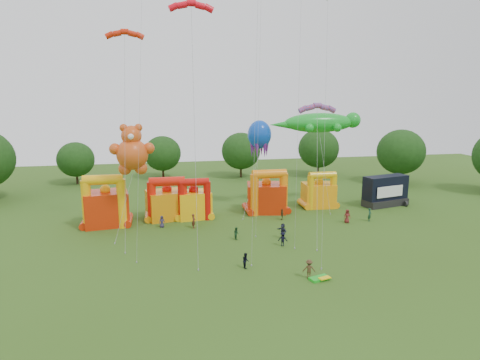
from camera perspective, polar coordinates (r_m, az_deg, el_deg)
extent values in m
plane|color=#325116|center=(38.23, 4.50, -16.21)|extent=(160.00, 160.00, 0.00)
cylinder|color=#352314|center=(91.13, 20.46, 0.71)|extent=(0.44, 0.44, 3.72)
ellipsoid|color=#183A11|center=(90.45, 20.66, 3.54)|extent=(9.30, 9.30, 8.89)
cylinder|color=#352314|center=(94.89, 10.34, 1.59)|extent=(0.44, 0.44, 3.51)
ellipsoid|color=#183A11|center=(94.26, 10.44, 4.16)|extent=(8.77, 8.78, 8.39)
cylinder|color=#352314|center=(92.01, 0.12, 1.40)|extent=(0.44, 0.44, 3.30)
ellipsoid|color=#183A11|center=(91.40, 0.12, 3.89)|extent=(8.25, 8.25, 7.88)
cylinder|color=#352314|center=(92.34, -10.21, 1.19)|extent=(0.44, 0.44, 3.09)
ellipsoid|color=#183A11|center=(91.76, -10.30, 3.51)|extent=(7.73, 7.72, 7.38)
cylinder|color=#352314|center=(90.94, -20.90, 0.39)|extent=(0.44, 0.44, 2.88)
ellipsoid|color=#183A11|center=(90.37, -21.06, 2.58)|extent=(7.20, 7.20, 6.88)
cube|color=red|center=(61.30, -17.39, -3.62)|extent=(6.34, 5.37, 4.66)
cylinder|color=#FFB30D|center=(59.77, -19.75, -3.17)|extent=(1.26, 1.26, 6.66)
cylinder|color=#FFB30D|center=(59.22, -15.47, -3.04)|extent=(1.26, 1.26, 6.66)
cylinder|color=#FFB30D|center=(58.74, -17.81, 0.04)|extent=(5.11, 1.33, 1.33)
sphere|color=#FFB30D|center=(60.69, -17.54, -1.22)|extent=(1.40, 1.40, 1.40)
cube|color=orange|center=(62.57, -9.65, -3.25)|extent=(6.37, 5.54, 4.02)
cylinder|color=red|center=(60.81, -11.67, -2.92)|extent=(1.21, 1.21, 5.74)
cylinder|color=red|center=(60.88, -7.61, -2.77)|extent=(1.21, 1.21, 5.74)
cylinder|color=red|center=(60.17, -9.73, -0.20)|extent=(4.91, 1.28, 1.28)
sphere|color=red|center=(62.03, -9.72, -1.19)|extent=(1.40, 1.40, 1.40)
cube|color=#FFB50D|center=(62.29, -6.17, -3.29)|extent=(5.04, 4.24, 3.88)
cylinder|color=red|center=(60.68, -7.78, -2.91)|extent=(1.02, 1.02, 5.55)
cylinder|color=red|center=(60.96, -4.39, -2.77)|extent=(1.02, 1.02, 5.55)
cylinder|color=red|center=(60.17, -6.14, -0.28)|extent=(4.11, 1.07, 1.07)
sphere|color=red|center=(61.76, -6.22, -1.27)|extent=(1.40, 1.40, 1.40)
cube|color=red|center=(65.21, 3.51, -2.38)|extent=(6.44, 5.53, 4.31)
cylinder|color=orange|center=(62.92, 1.93, -2.01)|extent=(1.25, 1.25, 6.15)
cylinder|color=orange|center=(64.03, 5.81, -1.82)|extent=(1.25, 1.25, 6.15)
cylinder|color=orange|center=(62.80, 3.93, 0.82)|extent=(5.07, 1.32, 1.32)
sphere|color=orange|center=(64.66, 3.53, -0.26)|extent=(1.40, 1.40, 1.40)
cube|color=orange|center=(69.12, 10.41, -1.99)|extent=(5.00, 4.10, 3.75)
cylinder|color=#EBAF0C|center=(67.02, 9.37, -1.67)|extent=(1.05, 1.05, 5.36)
cylinder|color=#EBAF0C|center=(68.39, 12.31, -1.51)|extent=(1.05, 1.05, 5.36)
cylinder|color=#EBAF0C|center=(67.14, 10.94, 0.64)|extent=(4.26, 1.11, 1.11)
sphere|color=#EBAF0C|center=(68.65, 10.48, -0.22)|extent=(1.40, 1.40, 1.40)
cube|color=black|center=(72.75, 18.78, -2.82)|extent=(7.91, 4.50, 1.10)
cube|color=black|center=(72.38, 18.82, -0.93)|extent=(7.82, 4.15, 3.73)
cube|color=white|center=(71.23, 19.38, -1.47)|extent=(5.01, 1.31, 1.75)
cylinder|color=black|center=(70.42, 17.10, -3.30)|extent=(0.30, 0.90, 0.90)
cylinder|color=black|center=(73.37, 21.23, -2.99)|extent=(0.30, 0.90, 0.90)
sphere|color=#D24C17|center=(55.81, -14.17, 3.35)|extent=(3.98, 3.98, 3.98)
sphere|color=#D24C17|center=(55.54, -14.29, 5.75)|extent=(2.53, 2.53, 2.53)
sphere|color=#D24C17|center=(55.52, -15.28, 6.73)|extent=(1.00, 1.00, 1.00)
sphere|color=#D24C17|center=(55.41, -13.40, 6.81)|extent=(1.00, 1.00, 1.00)
sphere|color=#D24C17|center=(55.88, -16.34, 3.99)|extent=(1.45, 1.45, 1.45)
sphere|color=#D24C17|center=(55.63, -12.06, 4.17)|extent=(1.45, 1.45, 1.45)
sphere|color=#D24C17|center=(56.15, -15.09, 1.48)|extent=(1.63, 1.63, 1.63)
sphere|color=#D24C17|center=(56.03, -13.06, 1.56)|extent=(1.63, 1.63, 1.63)
sphere|color=white|center=(54.32, -14.36, 5.63)|extent=(0.72, 0.72, 0.72)
ellipsoid|color=green|center=(68.72, 10.53, 7.52)|extent=(11.49, 3.59, 3.05)
sphere|color=green|center=(70.93, 14.80, 7.73)|extent=(2.47, 2.47, 2.47)
cone|color=green|center=(66.83, 5.82, 7.36)|extent=(4.49, 1.80, 1.80)
sphere|color=green|center=(71.26, 11.68, 7.07)|extent=(1.35, 1.35, 1.35)
sphere|color=green|center=(67.97, 12.83, 6.82)|extent=(1.35, 1.35, 1.35)
sphere|color=green|center=(69.67, 8.24, 7.09)|extent=(1.35, 1.35, 1.35)
sphere|color=green|center=(66.30, 9.25, 6.85)|extent=(1.35, 1.35, 1.35)
ellipsoid|color=#0C41BD|center=(66.76, 2.61, 6.08)|extent=(3.67, 3.67, 4.41)
cone|color=#591E8C|center=(67.26, 3.59, 4.38)|extent=(0.83, 0.83, 2.94)
cone|color=#591E8C|center=(68.11, 2.88, 4.47)|extent=(0.83, 0.83, 2.94)
cone|color=#591E8C|center=(67.84, 1.90, 4.45)|extent=(0.83, 0.83, 2.94)
cone|color=#591E8C|center=(66.71, 1.59, 4.34)|extent=(0.83, 0.83, 2.94)
cone|color=#591E8C|center=(65.84, 2.30, 4.24)|extent=(0.83, 0.83, 2.94)
cone|color=#591E8C|center=(66.12, 3.31, 4.26)|extent=(0.83, 0.83, 2.94)
cube|color=green|center=(43.26, 10.55, -12.77)|extent=(2.20, 1.53, 0.24)
cube|color=yellow|center=(43.09, 11.21, -12.69)|extent=(1.32, 0.92, 0.10)
imported|color=#2F2A46|center=(58.72, -10.37, -5.48)|extent=(0.91, 0.73, 1.62)
imported|color=#542418|center=(57.82, -6.20, -5.45)|extent=(0.64, 0.81, 1.95)
imported|color=#193F20|center=(53.20, -0.49, -7.12)|extent=(0.74, 0.87, 1.56)
imported|color=black|center=(51.17, 5.72, -7.84)|extent=(1.27, 1.01, 1.73)
imported|color=#3D3518|center=(61.45, 5.62, -4.59)|extent=(0.68, 1.01, 1.59)
imported|color=#212437|center=(53.80, 5.71, -6.76)|extent=(1.19, 1.85, 1.91)
imported|color=maroon|center=(61.55, 14.09, -4.70)|extent=(1.00, 0.70, 1.92)
imported|color=#193F29|center=(63.21, 16.90, -4.45)|extent=(0.81, 0.79, 1.88)
imported|color=black|center=(44.90, 0.76, -10.68)|extent=(0.67, 0.83, 1.62)
imported|color=#46311C|center=(43.07, 9.19, -11.62)|extent=(1.38, 1.02, 1.91)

